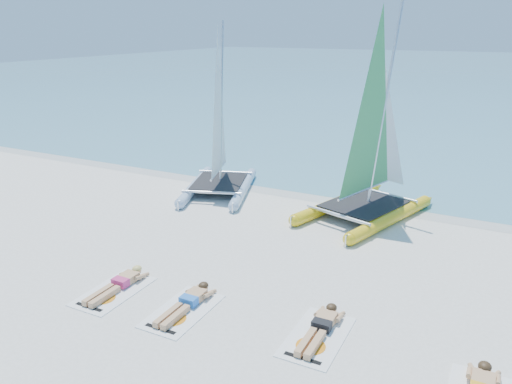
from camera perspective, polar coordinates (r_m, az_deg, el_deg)
ground at (r=12.78m, az=-0.20°, el=-7.71°), size 140.00×140.00×0.00m
sea at (r=73.61m, az=23.38°, el=12.57°), size 140.00×115.00×0.01m
wet_sand_strip at (r=17.49m, az=8.05°, el=-0.54°), size 140.00×1.40×0.01m
catamaran_blue at (r=17.55m, az=-4.30°, el=5.75°), size 3.42×4.86×6.03m
catamaran_yellow at (r=15.74m, az=13.59°, el=4.85°), size 3.66×5.30×6.59m
towel_a at (r=11.78m, az=-15.94°, el=-10.86°), size 1.00×1.85×0.02m
sunbather_a at (r=11.85m, az=-15.36°, el=-10.03°), size 0.37×1.73×0.26m
towel_b at (r=10.76m, az=-8.39°, el=-13.28°), size 1.00×1.85×0.02m
sunbather_b at (r=10.84m, az=-7.82°, el=-12.33°), size 0.37×1.73×0.26m
towel_c at (r=9.96m, az=7.01°, el=-16.08°), size 1.00×1.85×0.02m
sunbather_c at (r=10.05m, az=7.43°, el=-15.00°), size 0.37×1.73×0.26m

